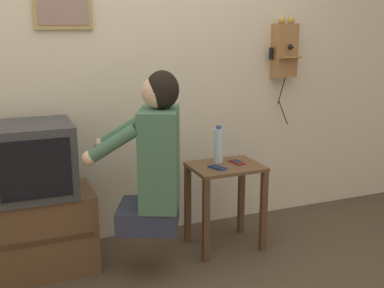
{
  "coord_description": "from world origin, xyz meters",
  "views": [
    {
      "loc": [
        -0.85,
        -2.06,
        1.53
      ],
      "look_at": [
        0.26,
        0.71,
        0.78
      ],
      "focal_mm": 45.0,
      "sensor_mm": 36.0,
      "label": 1
    }
  ],
  "objects": [
    {
      "name": "wall_phone_antique",
      "position": [
        1.2,
        1.13,
        1.33
      ],
      "size": [
        0.22,
        0.18,
        0.83
      ],
      "color": "#9E6B3D"
    },
    {
      "name": "cell_phone_held",
      "position": [
        0.45,
        0.71,
        0.6
      ],
      "size": [
        0.1,
        0.14,
        0.01
      ],
      "rotation": [
        0.0,
        0.0,
        0.41
      ],
      "color": "navy",
      "rests_on": "side_table"
    },
    {
      "name": "cell_phone_spare",
      "position": [
        0.62,
        0.78,
        0.6
      ],
      "size": [
        0.07,
        0.13,
        0.01
      ],
      "rotation": [
        0.0,
        0.0,
        0.11
      ],
      "color": "maroon",
      "rests_on": "side_table"
    },
    {
      "name": "wall_back",
      "position": [
        0.0,
        1.22,
        1.27
      ],
      "size": [
        6.8,
        0.05,
        2.55
      ],
      "color": "beige",
      "rests_on": "ground_plane"
    },
    {
      "name": "tv_stand",
      "position": [
        -0.71,
        0.89,
        0.25
      ],
      "size": [
        0.7,
        0.42,
        0.51
      ],
      "color": "brown",
      "rests_on": "ground_plane"
    },
    {
      "name": "water_bottle",
      "position": [
        0.51,
        0.84,
        0.71
      ],
      "size": [
        0.07,
        0.07,
        0.26
      ],
      "color": "silver",
      "rests_on": "side_table"
    },
    {
      "name": "television",
      "position": [
        -0.7,
        0.88,
        0.73
      ],
      "size": [
        0.48,
        0.46,
        0.44
      ],
      "color": "#38383A",
      "rests_on": "tv_stand"
    },
    {
      "name": "side_table",
      "position": [
        0.53,
        0.76,
        0.44
      ],
      "size": [
        0.48,
        0.37,
        0.59
      ],
      "color": "brown",
      "rests_on": "ground_plane"
    },
    {
      "name": "person",
      "position": [
        -0.03,
        0.58,
        0.76
      ],
      "size": [
        0.63,
        0.55,
        0.96
      ],
      "rotation": [
        0.0,
        0.0,
        1.15
      ],
      "color": "#2D3347",
      "rests_on": "ground_plane"
    }
  ]
}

